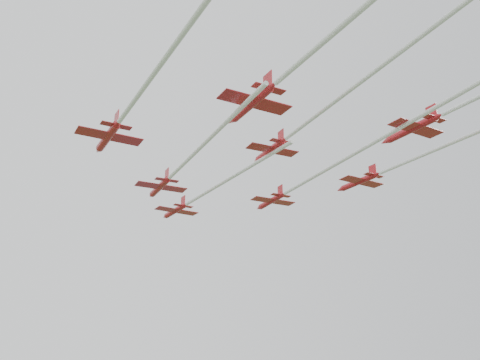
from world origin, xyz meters
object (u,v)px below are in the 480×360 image
object	(u,v)px
jet_lead	(197,198)
jet_row2_right	(318,174)
jet_row3_left	(140,93)
jet_row3_mid	(321,112)
jet_row4_left	(340,27)
jet_row3_right	(447,145)
jet_row2_left	(178,170)

from	to	relation	value
jet_lead	jet_row2_right	size ratio (longest dim) A/B	0.74
jet_row3_left	jet_row3_mid	size ratio (longest dim) A/B	0.98
jet_lead	jet_row3_mid	distance (m)	38.67
jet_row3_mid	jet_row4_left	distance (m)	18.46
jet_row3_right	jet_row4_left	bearing A→B (deg)	-157.67
jet_row2_left	jet_row3_left	size ratio (longest dim) A/B	0.84
jet_row2_right	jet_row3_mid	world-z (taller)	jet_row3_mid
jet_row3_right	jet_row4_left	distance (m)	36.22
jet_lead	jet_row3_left	world-z (taller)	jet_lead
jet_lead	jet_row3_left	xyz separation A→B (m)	(-16.19, -41.35, -2.42)
jet_row3_mid	jet_row4_left	world-z (taller)	jet_row4_left
jet_lead	jet_row3_right	xyz separation A→B (m)	(30.92, -33.88, 0.89)
jet_row2_left	jet_row3_mid	size ratio (longest dim) A/B	0.82
jet_row4_left	jet_lead	bearing A→B (deg)	80.98
jet_row2_left	jet_row4_left	world-z (taller)	jet_row4_left
jet_row3_left	jet_row3_right	distance (m)	47.82
jet_row2_right	jet_row3_mid	size ratio (longest dim) A/B	1.11
jet_row3_right	jet_row4_left	size ratio (longest dim) A/B	0.99
jet_row3_mid	jet_row4_left	size ratio (longest dim) A/B	0.81
jet_row3_left	jet_row3_mid	bearing A→B (deg)	-2.47
jet_row2_left	jet_row3_right	xyz separation A→B (m)	(37.63, -18.77, 1.52)
jet_row3_left	jet_row2_right	bearing A→B (deg)	23.47
jet_row2_right	jet_row3_right	bearing A→B (deg)	-53.30
jet_row2_right	jet_row3_right	xyz separation A→B (m)	(14.69, -14.57, 1.23)
jet_row3_right	jet_row4_left	world-z (taller)	jet_row3_right
jet_row2_left	jet_row3_mid	world-z (taller)	jet_row3_mid
jet_row3_right	jet_lead	bearing A→B (deg)	118.58
jet_lead	jet_row3_mid	bearing A→B (deg)	-91.99
jet_row3_right	jet_row2_right	bearing A→B (deg)	121.42
jet_lead	jet_row2_right	world-z (taller)	jet_lead
jet_row2_right	jet_row4_left	distance (m)	38.78
jet_row4_left	jet_row2_right	bearing A→B (deg)	57.18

